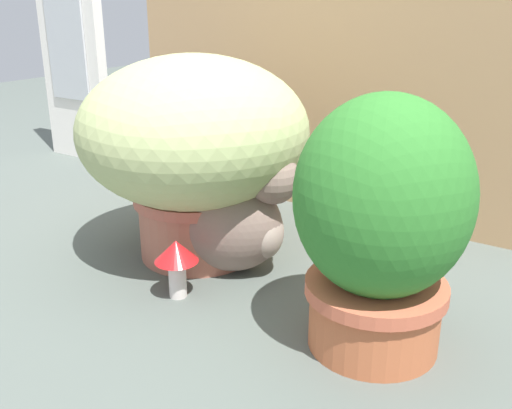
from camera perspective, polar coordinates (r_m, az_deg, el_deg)
The scene contains 8 objects.
ground_plane at distance 1.24m, azimuth -5.35°, elevation -8.39°, with size 6.00×6.00×0.00m, color #525B55.
cardboard_backdrop at distance 1.63m, azimuth 6.44°, elevation 13.72°, with size 1.23×0.03×0.83m, color tan.
window_panel_white at distance 2.25m, azimuth -17.68°, elevation 16.47°, with size 0.29×0.05×0.96m.
grass_planter at distance 1.32m, azimuth -6.02°, elevation 5.99°, with size 0.51×0.51×0.47m.
leafy_planter at distance 0.98m, azimuth 12.04°, elevation -1.65°, with size 0.29×0.29×0.45m.
cat at distance 1.28m, azimuth -2.28°, elevation -1.36°, with size 0.39×0.22×0.32m.
mushroom_ornament_pink at distance 1.31m, azimuth -6.84°, elevation -2.42°, with size 0.10×0.10×0.13m.
mushroom_ornament_red at distance 1.19m, azimuth -7.73°, elevation -5.09°, with size 0.09×0.09×0.12m.
Camera 1 is at (0.70, -0.84, 0.59)m, focal length 41.21 mm.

